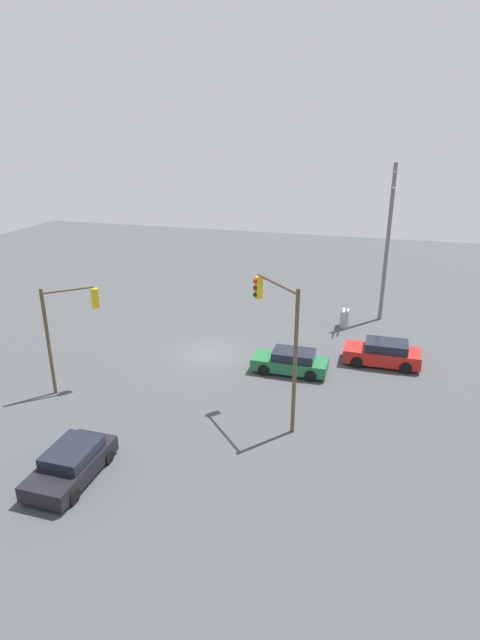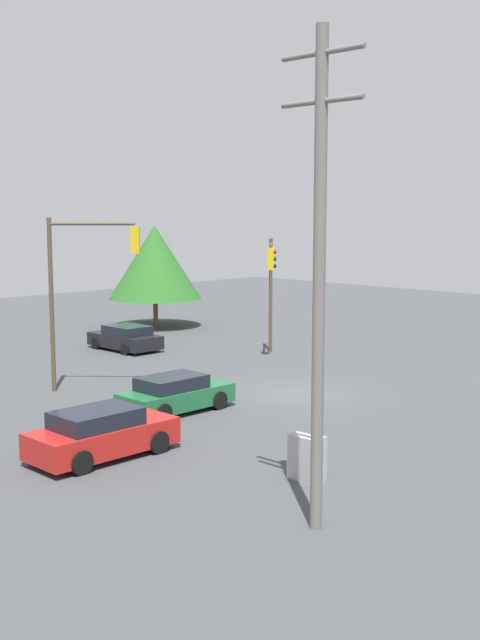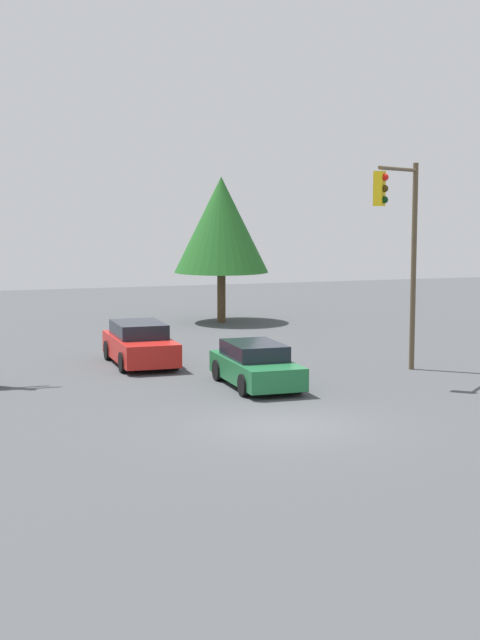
% 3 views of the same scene
% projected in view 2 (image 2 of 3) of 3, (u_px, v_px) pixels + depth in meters
% --- Properties ---
extents(ground_plane, '(80.00, 80.00, 0.00)m').
position_uv_depth(ground_plane, '(294.00, 393.00, 31.82)').
color(ground_plane, '#424447').
extents(sedan_red, '(1.99, 4.41, 1.47)m').
position_uv_depth(sedan_red, '(101.00, 434.00, 23.45)').
color(sedan_red, red).
rests_on(sedan_red, ground_plane).
extents(sedan_green, '(1.89, 4.27, 1.34)m').
position_uv_depth(sedan_green, '(175.00, 394.00, 28.78)').
color(sedan_green, '#1E6638').
rests_on(sedan_green, ground_plane).
extents(sedan_dark, '(4.07, 2.04, 1.30)m').
position_uv_depth(sedan_dark, '(125.00, 338.00, 41.59)').
color(sedan_dark, black).
rests_on(sedan_dark, ground_plane).
extents(traffic_signal_main, '(2.04, 2.19, 5.80)m').
position_uv_depth(traffic_signal_main, '(271.00, 277.00, 39.52)').
color(traffic_signal_main, brown).
rests_on(traffic_signal_main, ground_plane).
extents(traffic_signal_cross, '(2.76, 2.64, 6.93)m').
position_uv_depth(traffic_signal_cross, '(83.00, 275.00, 31.53)').
color(traffic_signal_cross, brown).
rests_on(traffic_signal_cross, ground_plane).
extents(utility_pole_tall, '(2.20, 0.28, 11.10)m').
position_uv_depth(utility_pole_tall, '(319.00, 272.00, 17.53)').
color(utility_pole_tall, slate).
rests_on(utility_pole_tall, ground_plane).
extents(electrical_cabinet, '(0.95, 0.55, 1.23)m').
position_uv_depth(electrical_cabinet, '(307.00, 458.00, 21.51)').
color(electrical_cabinet, '#9EA0A3').
rests_on(electrical_cabinet, ground_plane).
extents(tree_behind, '(5.74, 5.74, 6.29)m').
position_uv_depth(tree_behind, '(155.00, 262.00, 49.44)').
color(tree_behind, brown).
rests_on(tree_behind, ground_plane).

